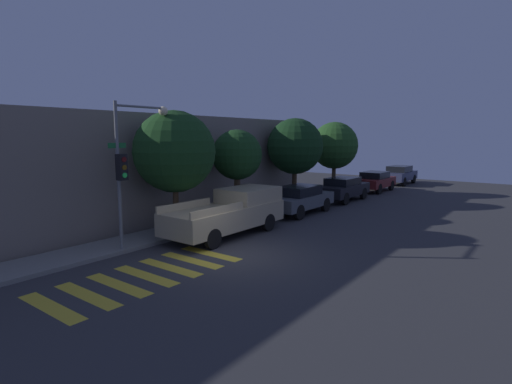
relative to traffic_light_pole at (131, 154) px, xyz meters
The scene contains 14 objects.
ground_plane 5.07m from the traffic_light_pole, 66.01° to the right, with size 60.00×60.00×0.00m, color #333335.
sidewalk 3.81m from the traffic_light_pole, 27.84° to the left, with size 26.00×1.93×0.14m, color slate.
building_row 5.45m from the traffic_light_pole, 73.78° to the left, with size 26.00×6.00×5.11m, color slate.
crosswalk 4.58m from the traffic_light_pole, 120.59° to the right, with size 6.02×2.60×0.00m.
traffic_light_pole is the anchor object (origin of this frame).
pickup_truck 4.78m from the traffic_light_pole, 18.21° to the right, with size 5.67×2.08×1.86m.
sedan_near_corner 9.95m from the traffic_light_pole, ahead, with size 4.50×1.79×1.51m.
sedan_middle 15.16m from the traffic_light_pole, ahead, with size 4.53×1.78×1.50m.
sedan_far_end 20.62m from the traffic_light_pole, ahead, with size 4.21×1.79×1.48m.
sedan_tail_of_row 26.29m from the traffic_light_pole, ahead, with size 4.46×1.81×1.58m.
tree_near_corner 2.51m from the traffic_light_pole, 11.99° to the left, with size 3.37×3.37×5.16m.
tree_midblock 6.50m from the traffic_light_pole, ahead, with size 2.47×2.47×4.44m.
tree_far_end 11.86m from the traffic_light_pole, ahead, with size 3.33×3.33×5.17m.
tree_behind_truck 17.13m from the traffic_light_pole, ahead, with size 3.27×3.27×5.09m.
Camera 1 is at (-10.11, -8.69, 4.11)m, focal length 28.00 mm.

